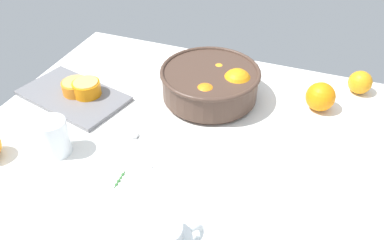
{
  "coord_description": "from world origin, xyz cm",
  "views": [
    {
      "loc": [
        26.31,
        -68.81,
        65.6
      ],
      "look_at": [
        0.53,
        -0.14,
        6.58
      ],
      "focal_mm": 35.78,
      "sensor_mm": 36.0,
      "label": 1
    }
  ],
  "objects": [
    {
      "name": "juice_glass",
      "position": [
        -29.06,
        -15.77,
        4.23
      ],
      "size": [
        7.07,
        7.07,
        9.48
      ],
      "color": "white",
      "rests_on": "ground_plane"
    },
    {
      "name": "ground_plane",
      "position": [
        0.0,
        0.0,
        -1.5
      ],
      "size": [
        111.81,
        90.13,
        3.0
      ],
      "primitive_type": "cube",
      "color": "white"
    },
    {
      "name": "fruit_bowl",
      "position": [
        -0.81,
        18.95,
        5.31
      ],
      "size": [
        28.48,
        28.48,
        11.07
      ],
      "color": "#473328",
      "rests_on": "ground_plane"
    },
    {
      "name": "herb_sprig_0",
      "position": [
        -10.21,
        -18.77,
        0.27
      ],
      "size": [
        0.96,
        5.43,
        0.92
      ],
      "color": "#377337",
      "rests_on": "ground_plane"
    },
    {
      "name": "orange_half_1",
      "position": [
        -34.62,
        6.61,
        3.42
      ],
      "size": [
        8.01,
        8.01,
        4.42
      ],
      "color": "orange",
      "rests_on": "cutting_board"
    },
    {
      "name": "loose_orange_0",
      "position": [
        39.51,
        37.67,
        3.43
      ],
      "size": [
        6.87,
        6.87,
        6.87
      ],
      "primitive_type": "sphere",
      "color": "orange",
      "rests_on": "ground_plane"
    },
    {
      "name": "cutting_board",
      "position": [
        -38.88,
        5.11,
        0.62
      ],
      "size": [
        34.58,
        24.68,
        1.24
      ],
      "primitive_type": "cube",
      "rotation": [
        0.0,
        0.0,
        -0.24
      ],
      "color": "slate",
      "rests_on": "ground_plane"
    },
    {
      "name": "loose_orange_2",
      "position": [
        29.25,
        25.03,
        4.07
      ],
      "size": [
        8.14,
        8.14,
        8.14
      ],
      "primitive_type": "sphere",
      "color": "orange",
      "rests_on": "ground_plane"
    },
    {
      "name": "orange_half_0",
      "position": [
        -38.26,
        6.44,
        3.14
      ],
      "size": [
        8.05,
        8.05,
        3.85
      ],
      "color": "orange",
      "rests_on": "cutting_board"
    },
    {
      "name": "spoon",
      "position": [
        -11.85,
        -6.13,
        0.43
      ],
      "size": [
        11.58,
        11.07,
        1.0
      ],
      "color": "silver",
      "rests_on": "ground_plane"
    }
  ]
}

